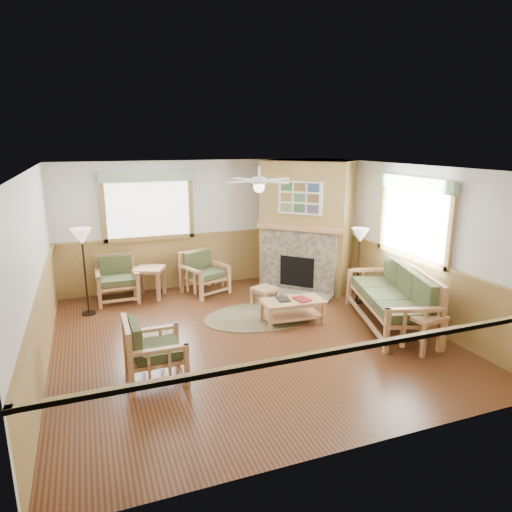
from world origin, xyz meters
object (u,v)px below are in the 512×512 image
object	(u,v)px
armchair_back_left	(117,279)
floor_lamp_left	(85,272)
coffee_table	(293,312)
sofa	(390,297)
end_table_sofa	(423,332)
footstool	(265,296)
floor_lamp_right	(359,266)
end_table_chairs	(150,282)
armchair_left	(155,349)
armchair_back_right	(205,273)

from	to	relation	value
armchair_back_left	floor_lamp_left	world-z (taller)	floor_lamp_left
armchair_back_left	coffee_table	bearing A→B (deg)	-39.80
sofa	end_table_sofa	world-z (taller)	sofa
armchair_back_left	footstool	bearing A→B (deg)	-26.31
floor_lamp_left	floor_lamp_right	xyz separation A→B (m)	(4.96, -1.19, -0.06)
end_table_chairs	footstool	distance (m)	2.37
end_table_chairs	floor_lamp_right	size ratio (longest dim) A/B	0.42
end_table_chairs	armchair_left	bearing A→B (deg)	-96.62
armchair_back_left	end_table_sofa	bearing A→B (deg)	-43.28
coffee_table	footstool	bearing A→B (deg)	100.48
sofa	coffee_table	bearing A→B (deg)	-96.08
sofa	end_table_sofa	size ratio (longest dim) A/B	3.95
sofa	end_table_chairs	xyz separation A→B (m)	(-3.64, 2.91, -0.20)
end_table_chairs	floor_lamp_left	distance (m)	1.41
floor_lamp_left	floor_lamp_right	world-z (taller)	floor_lamp_left
sofa	floor_lamp_right	distance (m)	1.19
sofa	floor_lamp_right	size ratio (longest dim) A/B	1.49
footstool	floor_lamp_left	size ratio (longest dim) A/B	0.26
coffee_table	armchair_back_right	bearing A→B (deg)	118.79
end_table_sofa	armchair_back_right	bearing A→B (deg)	123.00
armchair_back_left	end_table_chairs	world-z (taller)	armchair_back_left
armchair_back_right	coffee_table	distance (m)	2.36
sofa	floor_lamp_left	world-z (taller)	floor_lamp_left
coffee_table	footstool	distance (m)	1.00
sofa	armchair_back_right	distance (m)	3.75
footstool	floor_lamp_right	size ratio (longest dim) A/B	0.28
armchair_back_right	floor_lamp_right	bearing A→B (deg)	-53.00
armchair_back_left	end_table_sofa	size ratio (longest dim) A/B	1.55
armchair_back_right	end_table_sofa	world-z (taller)	armchair_back_right
coffee_table	floor_lamp_right	xyz separation A→B (m)	(1.63, 0.52, 0.53)
footstool	floor_lamp_left	world-z (taller)	floor_lamp_left
sofa	floor_lamp_right	xyz separation A→B (m)	(0.12, 1.17, 0.23)
sofa	armchair_left	world-z (taller)	sofa
armchair_back_left	end_table_chairs	size ratio (longest dim) A/B	1.40
footstool	floor_lamp_right	world-z (taller)	floor_lamp_right
armchair_left	end_table_sofa	world-z (taller)	armchair_left
armchair_back_left	armchair_back_right	world-z (taller)	armchair_back_left
sofa	coffee_table	world-z (taller)	sofa
floor_lamp_left	armchair_left	bearing A→B (deg)	-73.96
floor_lamp_left	end_table_sofa	bearing A→B (deg)	-35.16
footstool	end_table_sofa	bearing A→B (deg)	-59.50
floor_lamp_right	armchair_back_left	bearing A→B (deg)	158.04
armchair_left	end_table_chairs	bearing A→B (deg)	-6.62
armchair_left	floor_lamp_right	world-z (taller)	floor_lamp_right
armchair_back_left	armchair_left	xyz separation A→B (m)	(0.24, -3.39, -0.01)
armchair_back_left	floor_lamp_right	xyz separation A→B (m)	(4.38, -1.77, 0.31)
end_table_chairs	end_table_sofa	size ratio (longest dim) A/B	1.10
coffee_table	sofa	bearing A→B (deg)	-19.91
armchair_back_left	armchair_back_right	size ratio (longest dim) A/B	1.01
armchair_back_left	armchair_left	distance (m)	3.40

